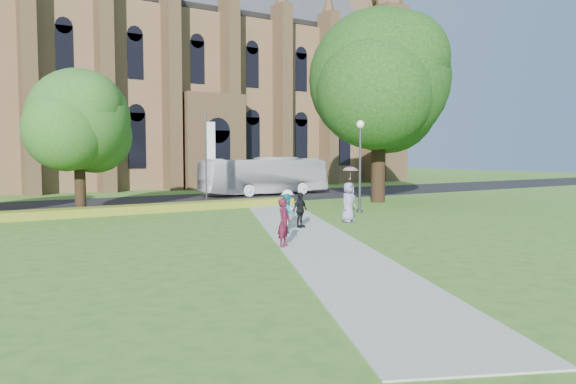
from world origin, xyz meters
TOP-DOWN VIEW (x-y plane):
  - ground at (0.00, 0.00)m, footprint 160.00×160.00m
  - road at (0.00, 20.00)m, footprint 160.00×10.00m
  - footpath at (0.00, 1.00)m, footprint 15.58×28.54m
  - flower_hedge at (-2.00, 13.20)m, footprint 18.00×1.40m
  - cathedral at (10.00, 39.73)m, footprint 52.60×18.25m
  - streetlamp at (7.50, 6.50)m, footprint 0.44×0.44m
  - large_tree at (13.00, 11.00)m, footprint 9.60×9.60m
  - street_tree_1 at (-6.00, 14.50)m, footprint 5.60×5.60m
  - banner_pole_0 at (2.11, 15.20)m, footprint 0.70×0.10m
  - tour_coach at (9.87, 20.97)m, footprint 10.94×2.60m
  - pedestrian_0 at (-2.55, -1.10)m, footprint 0.75×0.70m
  - pedestrian_1 at (-0.59, 1.67)m, footprint 0.97×1.02m
  - pedestrian_2 at (0.51, 3.34)m, footprint 1.26×1.06m
  - pedestrian_3 at (0.85, 2.83)m, footprint 1.01×0.66m
  - pedestrian_4 at (4.06, 3.32)m, footprint 1.07×0.85m
  - parasol at (4.24, 3.42)m, footprint 0.84×0.84m

SIDE VIEW (x-z plane):
  - ground at x=0.00m, z-range 0.00..0.00m
  - road at x=0.00m, z-range 0.00..0.02m
  - footpath at x=0.00m, z-range 0.00..0.04m
  - flower_hedge at x=-2.00m, z-range 0.00..0.45m
  - pedestrian_3 at x=0.85m, z-range 0.04..1.63m
  - pedestrian_1 at x=-0.59m, z-range 0.04..1.70m
  - pedestrian_2 at x=0.51m, z-range 0.04..1.74m
  - pedestrian_0 at x=-2.55m, z-range 0.04..1.77m
  - pedestrian_4 at x=4.06m, z-range 0.04..1.97m
  - tour_coach at x=9.87m, z-range 0.02..3.07m
  - parasol at x=4.24m, z-range 1.97..2.65m
  - streetlamp at x=7.50m, z-range 0.68..5.92m
  - banner_pole_0 at x=2.11m, z-range 0.39..6.39m
  - street_tree_1 at x=-6.00m, z-range 1.20..9.25m
  - large_tree at x=13.00m, z-range 1.77..14.97m
  - cathedral at x=10.00m, z-range -1.02..26.98m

